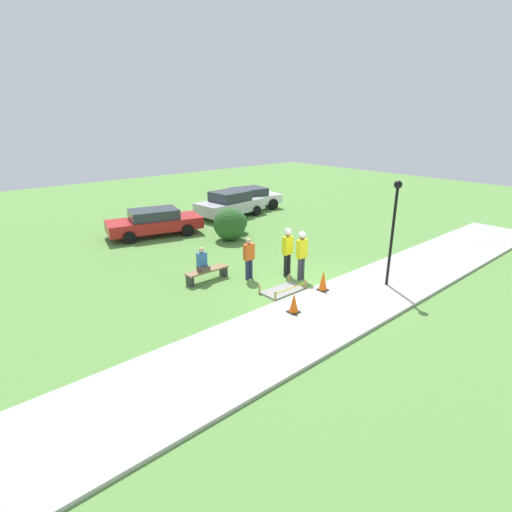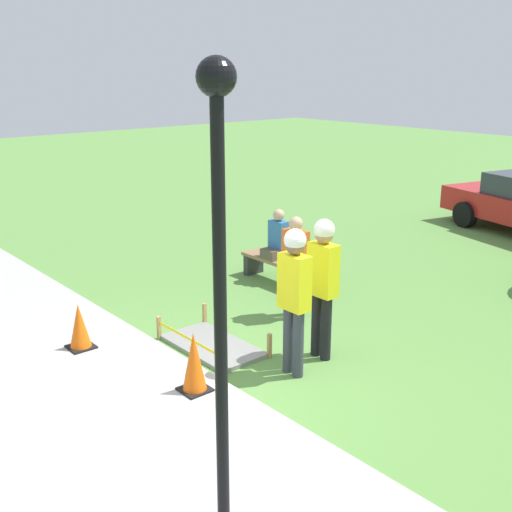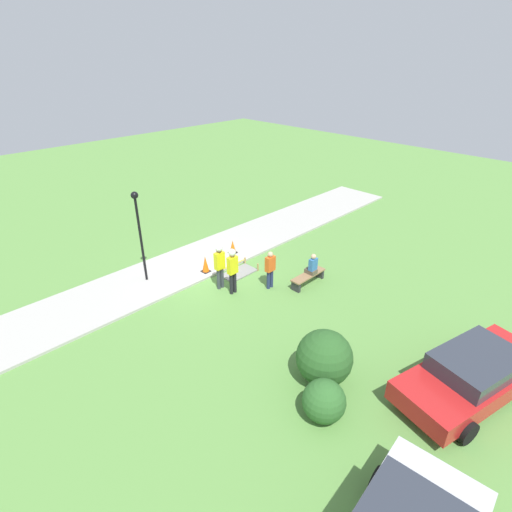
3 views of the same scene
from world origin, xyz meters
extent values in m
plane|color=#5B8E42|center=(0.00, 0.00, 0.00)|extent=(60.00, 60.00, 0.00)
cube|color=#ADAAA3|center=(0.00, -1.56, 0.05)|extent=(28.00, 3.11, 0.10)
cube|color=gray|center=(-0.96, 0.58, 0.03)|extent=(1.49, 0.81, 0.06)
cube|color=tan|center=(-1.70, 0.18, 0.17)|extent=(0.05, 0.05, 0.35)
cube|color=tan|center=(-0.21, 0.18, 0.17)|extent=(0.05, 0.05, 0.35)
cube|color=tan|center=(-1.70, 0.98, 0.17)|extent=(0.05, 0.05, 0.35)
cube|color=tan|center=(-0.21, 0.98, 0.17)|extent=(0.05, 0.05, 0.35)
cube|color=yellow|center=(-0.96, 0.18, 0.26)|extent=(1.49, 0.00, 0.04)
cube|color=black|center=(-1.95, -0.91, 0.11)|extent=(0.34, 0.34, 0.02)
cone|color=orange|center=(-1.95, -0.91, 0.43)|extent=(0.29, 0.29, 0.61)
cube|color=black|center=(0.04, -0.42, 0.11)|extent=(0.34, 0.34, 0.02)
cone|color=orange|center=(0.04, -0.42, 0.48)|extent=(0.29, 0.29, 0.72)
cube|color=#2D2D33|center=(-3.16, 3.18, 0.19)|extent=(0.12, 0.40, 0.39)
cube|color=#2D2D33|center=(-1.63, 3.18, 0.19)|extent=(0.12, 0.40, 0.39)
cube|color=olive|center=(-2.40, 3.18, 0.42)|extent=(1.72, 0.44, 0.06)
cube|color=brown|center=(-2.55, 3.18, 0.54)|extent=(0.34, 0.44, 0.18)
cube|color=#336BAD|center=(-2.55, 3.26, 0.88)|extent=(0.36, 0.20, 0.50)
sphere|color=tan|center=(-2.55, 3.26, 1.23)|extent=(0.21, 0.21, 0.21)
cylinder|color=black|center=(0.13, 1.53, 0.45)|extent=(0.14, 0.14, 0.89)
cylinder|color=black|center=(0.31, 1.53, 0.45)|extent=(0.14, 0.14, 0.89)
cube|color=yellow|center=(0.22, 1.53, 1.24)|extent=(0.40, 0.22, 0.71)
sphere|color=#A37A5B|center=(0.22, 1.53, 1.72)|extent=(0.24, 0.24, 0.24)
sphere|color=white|center=(0.22, 1.53, 1.78)|extent=(0.28, 0.28, 0.28)
cylinder|color=#383D47|center=(0.24, 0.90, 0.44)|extent=(0.14, 0.14, 0.89)
cylinder|color=#383D47|center=(0.42, 0.90, 0.44)|extent=(0.14, 0.14, 0.89)
cube|color=yellow|center=(0.33, 0.90, 1.24)|extent=(0.40, 0.22, 0.70)
sphere|color=brown|center=(0.33, 0.90, 1.71)|extent=(0.24, 0.24, 0.24)
sphere|color=white|center=(0.33, 0.90, 1.78)|extent=(0.28, 0.28, 0.28)
cylinder|color=navy|center=(-1.17, 2.28, 0.39)|extent=(0.14, 0.14, 0.78)
cylinder|color=navy|center=(-0.99, 2.28, 0.39)|extent=(0.14, 0.14, 0.78)
cube|color=#E55B1E|center=(-1.08, 2.28, 1.09)|extent=(0.40, 0.22, 0.62)
sphere|color=tan|center=(-1.08, 2.28, 1.50)|extent=(0.21, 0.21, 0.21)
cylinder|color=black|center=(2.18, -1.63, 1.87)|extent=(0.10, 0.10, 3.53)
sphere|color=black|center=(2.18, -1.63, 3.73)|extent=(0.28, 0.28, 0.28)
cube|color=red|center=(-0.98, 10.00, 0.60)|extent=(5.04, 2.92, 0.58)
cube|color=#2D333D|center=(-0.98, 10.00, 1.14)|extent=(2.69, 2.13, 0.49)
cylinder|color=black|center=(0.67, 10.52, 0.31)|extent=(0.66, 0.38, 0.62)
cylinder|color=black|center=(0.22, 8.76, 0.31)|extent=(0.66, 0.38, 0.62)
cylinder|color=black|center=(-2.62, 9.48, 0.31)|extent=(0.66, 0.38, 0.62)
cylinder|color=black|center=(3.31, 9.65, 0.30)|extent=(0.63, 0.29, 0.61)
sphere|color=#2D6028|center=(2.56, 7.62, 0.57)|extent=(1.14, 1.14, 1.14)
sphere|color=#285623|center=(1.47, 6.80, 0.81)|extent=(1.62, 1.62, 1.62)
camera|label=1|loc=(-10.20, -8.57, 5.90)|focal=28.00mm
camera|label=2|loc=(5.72, -4.28, 3.80)|focal=45.00mm
camera|label=3|loc=(8.95, 11.58, 8.59)|focal=28.00mm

